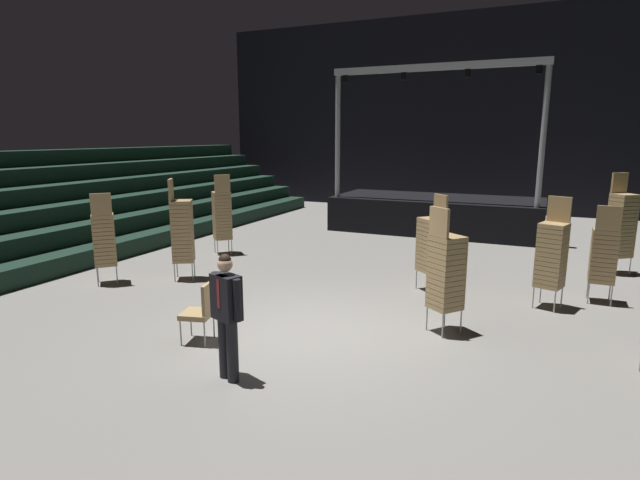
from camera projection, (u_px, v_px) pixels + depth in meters
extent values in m
cube|color=slate|center=(312.00, 334.00, 8.20)|extent=(22.00, 30.00, 0.10)
cube|color=black|center=(467.00, 114.00, 20.76)|extent=(22.00, 0.30, 8.00)
cube|color=black|center=(65.00, 262.00, 11.81)|extent=(0.75, 24.00, 0.45)
cube|color=black|center=(41.00, 240.00, 12.02)|extent=(0.75, 24.00, 0.45)
cube|color=black|center=(18.00, 219.00, 12.23)|extent=(0.75, 24.00, 0.45)
cube|color=black|center=(436.00, 214.00, 16.77)|extent=(6.65, 2.93, 1.12)
cylinder|color=#9EA0A8|center=(338.00, 136.00, 16.41)|extent=(0.16, 0.16, 3.98)
cylinder|color=#9EA0A8|center=(543.00, 136.00, 13.93)|extent=(0.16, 0.16, 3.98)
cube|color=#9EA0A8|center=(435.00, 67.00, 14.76)|extent=(6.35, 0.20, 0.20)
cylinder|color=black|center=(345.00, 79.00, 15.95)|extent=(0.18, 0.18, 0.22)
cylinder|color=black|center=(404.00, 76.00, 15.19)|extent=(0.18, 0.18, 0.22)
cylinder|color=black|center=(468.00, 73.00, 14.43)|extent=(0.18, 0.18, 0.22)
cylinder|color=black|center=(539.00, 70.00, 13.67)|extent=(0.18, 0.18, 0.22)
cylinder|color=black|center=(232.00, 351.00, 6.45)|extent=(0.15, 0.15, 0.83)
cylinder|color=black|center=(224.00, 347.00, 6.58)|extent=(0.15, 0.15, 0.83)
cube|color=silver|center=(222.00, 298.00, 6.33)|extent=(0.20, 0.16, 0.59)
cube|color=black|center=(226.00, 297.00, 6.37)|extent=(0.46, 0.36, 0.59)
cube|color=maroon|center=(218.00, 294.00, 6.28)|extent=(0.06, 0.03, 0.37)
cylinder|color=black|center=(237.00, 300.00, 6.20)|extent=(0.12, 0.12, 0.54)
cylinder|color=black|center=(216.00, 292.00, 6.53)|extent=(0.12, 0.12, 0.54)
sphere|color=#DBAD89|center=(225.00, 264.00, 6.28)|extent=(0.19, 0.19, 0.19)
sphere|color=black|center=(225.00, 260.00, 6.27)|extent=(0.16, 0.16, 0.16)
cylinder|color=#B2B5BA|center=(445.00, 315.00, 8.39)|extent=(0.02, 0.02, 0.40)
cylinder|color=#B2B5BA|center=(461.00, 322.00, 8.06)|extent=(0.02, 0.02, 0.40)
cylinder|color=#B2B5BA|center=(427.00, 318.00, 8.21)|extent=(0.02, 0.02, 0.40)
cylinder|color=#B2B5BA|center=(443.00, 326.00, 7.88)|extent=(0.02, 0.02, 0.40)
cube|color=#A38456|center=(444.00, 306.00, 8.08)|extent=(0.62, 0.62, 0.08)
cube|color=#A38456|center=(445.00, 301.00, 8.07)|extent=(0.62, 0.62, 0.08)
cube|color=#A38456|center=(445.00, 296.00, 8.05)|extent=(0.62, 0.62, 0.08)
cube|color=#A38456|center=(445.00, 291.00, 8.03)|extent=(0.62, 0.62, 0.08)
cube|color=#A38456|center=(446.00, 286.00, 8.02)|extent=(0.62, 0.62, 0.08)
cube|color=#A38456|center=(446.00, 280.00, 8.00)|extent=(0.62, 0.62, 0.08)
cube|color=#A38456|center=(446.00, 275.00, 7.98)|extent=(0.62, 0.62, 0.08)
cube|color=#A38456|center=(446.00, 270.00, 7.96)|extent=(0.62, 0.62, 0.08)
cube|color=#A38456|center=(447.00, 265.00, 7.95)|extent=(0.62, 0.62, 0.08)
cube|color=#A38456|center=(447.00, 260.00, 7.93)|extent=(0.62, 0.62, 0.08)
cube|color=#A38456|center=(447.00, 254.00, 7.91)|extent=(0.62, 0.62, 0.08)
cube|color=#A38456|center=(447.00, 249.00, 7.89)|extent=(0.62, 0.62, 0.08)
cube|color=#A38456|center=(448.00, 244.00, 7.88)|extent=(0.62, 0.62, 0.08)
cube|color=#A38456|center=(448.00, 239.00, 7.86)|extent=(0.62, 0.62, 0.08)
cube|color=#A38456|center=(439.00, 222.00, 7.71)|extent=(0.35, 0.29, 0.46)
cylinder|color=#B2B5BA|center=(588.00, 288.00, 9.84)|extent=(0.02, 0.02, 0.40)
cylinder|color=#B2B5BA|center=(610.00, 291.00, 9.68)|extent=(0.02, 0.02, 0.40)
cylinder|color=#B2B5BA|center=(588.00, 293.00, 9.51)|extent=(0.02, 0.02, 0.40)
cylinder|color=#B2B5BA|center=(611.00, 296.00, 9.35)|extent=(0.02, 0.02, 0.40)
cube|color=#A38456|center=(601.00, 280.00, 9.55)|extent=(0.45, 0.45, 0.08)
cube|color=#A38456|center=(601.00, 275.00, 9.53)|extent=(0.45, 0.45, 0.08)
cube|color=#A38456|center=(602.00, 271.00, 9.51)|extent=(0.45, 0.45, 0.08)
cube|color=#A38456|center=(602.00, 267.00, 9.49)|extent=(0.45, 0.45, 0.08)
cube|color=#A38456|center=(603.00, 262.00, 9.48)|extent=(0.45, 0.45, 0.08)
cube|color=#A38456|center=(603.00, 258.00, 9.46)|extent=(0.45, 0.45, 0.08)
cube|color=#A38456|center=(604.00, 254.00, 9.44)|extent=(0.45, 0.45, 0.08)
cube|color=#A38456|center=(604.00, 249.00, 9.43)|extent=(0.45, 0.45, 0.08)
cube|color=#A38456|center=(605.00, 245.00, 9.41)|extent=(0.45, 0.45, 0.08)
cube|color=#A38456|center=(605.00, 240.00, 9.39)|extent=(0.45, 0.45, 0.08)
cube|color=#A38456|center=(606.00, 236.00, 9.37)|extent=(0.45, 0.45, 0.08)
cube|color=#A38456|center=(606.00, 231.00, 9.36)|extent=(0.45, 0.45, 0.08)
cube|color=#A38456|center=(609.00, 218.00, 9.13)|extent=(0.41, 0.06, 0.46)
cylinder|color=#B2B5BA|center=(555.00, 302.00, 9.02)|extent=(0.02, 0.02, 0.40)
cylinder|color=#B2B5BA|center=(533.00, 297.00, 9.27)|extent=(0.02, 0.02, 0.40)
cylinder|color=#B2B5BA|center=(562.00, 297.00, 9.30)|extent=(0.02, 0.02, 0.40)
cylinder|color=#B2B5BA|center=(540.00, 293.00, 9.55)|extent=(0.02, 0.02, 0.40)
cube|color=#A38456|center=(549.00, 285.00, 9.23)|extent=(0.55, 0.55, 0.08)
cube|color=#A38456|center=(549.00, 280.00, 9.22)|extent=(0.55, 0.55, 0.08)
cube|color=#A38456|center=(549.00, 276.00, 9.20)|extent=(0.55, 0.55, 0.08)
cube|color=#A38456|center=(550.00, 271.00, 9.18)|extent=(0.55, 0.55, 0.08)
cube|color=#A38456|center=(550.00, 267.00, 9.17)|extent=(0.55, 0.55, 0.08)
cube|color=#A38456|center=(551.00, 262.00, 9.15)|extent=(0.55, 0.55, 0.08)
cube|color=#A38456|center=(551.00, 258.00, 9.13)|extent=(0.55, 0.55, 0.08)
cube|color=#A38456|center=(552.00, 253.00, 9.11)|extent=(0.55, 0.55, 0.08)
cube|color=#A38456|center=(552.00, 249.00, 9.10)|extent=(0.55, 0.55, 0.08)
cube|color=#A38456|center=(553.00, 244.00, 9.08)|extent=(0.55, 0.55, 0.08)
cube|color=#A38456|center=(553.00, 239.00, 9.06)|extent=(0.55, 0.55, 0.08)
cube|color=#A38456|center=(553.00, 235.00, 9.05)|extent=(0.55, 0.55, 0.08)
cube|color=#A38456|center=(554.00, 230.00, 9.03)|extent=(0.55, 0.55, 0.08)
cube|color=#A38456|center=(554.00, 225.00, 9.01)|extent=(0.55, 0.55, 0.08)
cube|color=#A38456|center=(559.00, 209.00, 9.10)|extent=(0.40, 0.17, 0.46)
cylinder|color=#B2B5BA|center=(630.00, 266.00, 11.47)|extent=(0.02, 0.02, 0.40)
cylinder|color=#B2B5BA|center=(616.00, 267.00, 11.38)|extent=(0.02, 0.02, 0.40)
cylinder|color=#B2B5BA|center=(617.00, 262.00, 11.83)|extent=(0.02, 0.02, 0.40)
cylinder|color=#B2B5BA|center=(603.00, 263.00, 11.75)|extent=(0.02, 0.02, 0.40)
cube|color=#A38456|center=(618.00, 255.00, 11.56)|extent=(0.62, 0.62, 0.08)
cube|color=#A38456|center=(618.00, 251.00, 11.54)|extent=(0.62, 0.62, 0.08)
cube|color=#A38456|center=(619.00, 247.00, 11.52)|extent=(0.62, 0.62, 0.08)
cube|color=#A38456|center=(619.00, 244.00, 11.51)|extent=(0.62, 0.62, 0.08)
cube|color=#A38456|center=(620.00, 240.00, 11.49)|extent=(0.62, 0.62, 0.08)
cube|color=#A38456|center=(620.00, 237.00, 11.47)|extent=(0.62, 0.62, 0.08)
cube|color=#A38456|center=(620.00, 233.00, 11.46)|extent=(0.62, 0.62, 0.08)
cube|color=#A38456|center=(621.00, 229.00, 11.44)|extent=(0.62, 0.62, 0.08)
cube|color=#A38456|center=(621.00, 226.00, 11.42)|extent=(0.62, 0.62, 0.08)
cube|color=#A38456|center=(622.00, 222.00, 11.40)|extent=(0.62, 0.62, 0.08)
cube|color=#A38456|center=(622.00, 218.00, 11.39)|extent=(0.62, 0.62, 0.08)
cube|color=#A38456|center=(623.00, 214.00, 11.37)|extent=(0.62, 0.62, 0.08)
cube|color=#A38456|center=(623.00, 211.00, 11.35)|extent=(0.62, 0.62, 0.08)
cube|color=#A38456|center=(624.00, 207.00, 11.33)|extent=(0.62, 0.62, 0.08)
cube|color=#A38456|center=(624.00, 203.00, 11.32)|extent=(0.62, 0.62, 0.08)
cube|color=#A38456|center=(625.00, 199.00, 11.30)|extent=(0.62, 0.62, 0.08)
cube|color=#A38456|center=(625.00, 196.00, 11.28)|extent=(0.62, 0.62, 0.08)
cube|color=#A38456|center=(620.00, 183.00, 11.41)|extent=(0.35, 0.29, 0.46)
cylinder|color=#B2B5BA|center=(194.00, 268.00, 11.37)|extent=(0.02, 0.02, 0.40)
cylinder|color=#B2B5BA|center=(192.00, 272.00, 11.00)|extent=(0.02, 0.02, 0.40)
cylinder|color=#B2B5BA|center=(177.00, 268.00, 11.32)|extent=(0.02, 0.02, 0.40)
cylinder|color=#B2B5BA|center=(175.00, 273.00, 10.95)|extent=(0.02, 0.02, 0.40)
cube|color=#A38456|center=(184.00, 260.00, 11.11)|extent=(0.61, 0.61, 0.08)
cube|color=#A38456|center=(184.00, 256.00, 11.09)|extent=(0.61, 0.61, 0.08)
cube|color=#A38456|center=(184.00, 252.00, 11.07)|extent=(0.61, 0.61, 0.08)
cube|color=#A38456|center=(183.00, 248.00, 11.06)|extent=(0.61, 0.61, 0.08)
cube|color=#A38456|center=(183.00, 244.00, 11.04)|extent=(0.61, 0.61, 0.08)
cube|color=#A38456|center=(183.00, 241.00, 11.02)|extent=(0.61, 0.61, 0.08)
cube|color=#A38456|center=(183.00, 237.00, 11.00)|extent=(0.61, 0.61, 0.08)
cube|color=#A38456|center=(183.00, 233.00, 10.99)|extent=(0.61, 0.61, 0.08)
cube|color=#A38456|center=(182.00, 229.00, 10.97)|extent=(0.61, 0.61, 0.08)
cube|color=#A38456|center=(182.00, 225.00, 10.95)|extent=(0.61, 0.61, 0.08)
cube|color=#A38456|center=(182.00, 222.00, 10.93)|extent=(0.61, 0.61, 0.08)
cube|color=#A38456|center=(182.00, 218.00, 10.92)|extent=(0.61, 0.61, 0.08)
cube|color=#A38456|center=(182.00, 214.00, 10.90)|extent=(0.61, 0.61, 0.08)
cube|color=#A38456|center=(181.00, 210.00, 10.88)|extent=(0.61, 0.61, 0.08)
cube|color=#A38456|center=(181.00, 206.00, 10.87)|extent=(0.61, 0.61, 0.08)
cube|color=#A38456|center=(181.00, 202.00, 10.85)|extent=(0.61, 0.61, 0.08)
cube|color=#A38456|center=(171.00, 190.00, 10.77)|extent=(0.26, 0.37, 0.46)
cylinder|color=#B2B5BA|center=(98.00, 273.00, 10.94)|extent=(0.02, 0.02, 0.40)
cylinder|color=#B2B5BA|center=(117.00, 271.00, 11.08)|extent=(0.02, 0.02, 0.40)
cylinder|color=#B2B5BA|center=(98.00, 277.00, 10.60)|extent=(0.02, 0.02, 0.40)
cylinder|color=#B2B5BA|center=(117.00, 275.00, 10.74)|extent=(0.02, 0.02, 0.40)
cube|color=#A38456|center=(106.00, 263.00, 10.79)|extent=(0.62, 0.62, 0.08)
cube|color=#A38456|center=(106.00, 259.00, 10.77)|extent=(0.62, 0.62, 0.08)
cube|color=#A38456|center=(106.00, 255.00, 10.76)|extent=(0.62, 0.62, 0.08)
cube|color=#A38456|center=(105.00, 252.00, 10.74)|extent=(0.62, 0.62, 0.08)
cube|color=#A38456|center=(105.00, 248.00, 10.72)|extent=(0.62, 0.62, 0.08)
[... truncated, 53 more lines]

